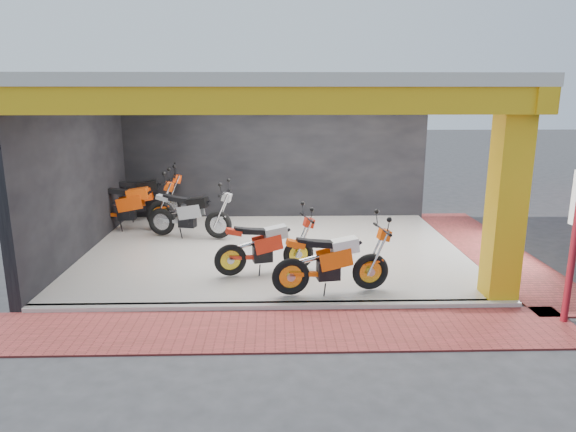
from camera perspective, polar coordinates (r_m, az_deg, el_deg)
name	(u,v)px	position (r m, az deg, el deg)	size (l,w,h in m)	color
ground	(275,286)	(9.39, -1.47, -7.79)	(80.00, 80.00, 0.00)	#2D2D30
showroom_floor	(275,250)	(11.26, -1.50, -3.85)	(8.00, 6.00, 0.10)	silver
showroom_ceiling	(274,83)	(10.75, -1.62, 14.52)	(8.40, 6.40, 0.20)	beige
back_wall	(274,156)	(13.94, -1.57, 6.68)	(8.20, 0.20, 3.50)	black
left_wall	(78,174)	(11.62, -22.28, 4.29)	(0.20, 6.20, 3.50)	black
corner_column	(507,199)	(8.99, 23.15, 1.77)	(0.50, 0.50, 3.50)	gold
header_beam_front	(274,101)	(7.74, -1.60, 12.69)	(8.40, 0.30, 0.40)	gold
header_beam_right	(467,98)	(11.47, 19.31, 12.23)	(0.30, 6.40, 0.40)	gold
floor_kerb	(275,306)	(8.42, -1.45, -10.00)	(8.00, 0.20, 0.10)	silver
paver_front	(275,330)	(7.73, -1.44, -12.55)	(9.00, 1.40, 0.03)	maroon
paver_right	(491,250)	(12.25, 21.62, -3.56)	(1.40, 7.00, 0.03)	maroon
signpost	(575,235)	(8.60, 29.29, -1.88)	(0.10, 0.35, 2.53)	maroon
moto_hero	(371,254)	(8.82, 9.22, -4.22)	(2.13, 0.79, 1.30)	#FF570A
moto_row_a	(298,239)	(9.70, 1.17, -2.61)	(2.01, 0.75, 1.23)	red
moto_row_b	(218,211)	(11.86, -7.80, 0.51)	(2.18, 0.81, 1.33)	#989B9F
moto_row_c	(160,201)	(12.94, -14.04, 1.58)	(2.37, 0.88, 1.45)	#E94509
moto_row_d	(169,193)	(13.95, -13.13, 2.51)	(2.39, 0.89, 1.46)	#F4400A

